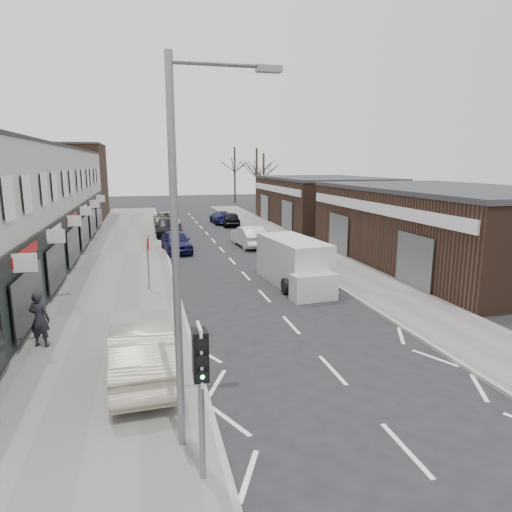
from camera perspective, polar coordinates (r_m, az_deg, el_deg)
ground at (r=12.69m, az=13.25°, el=-17.48°), size 160.00×160.00×0.00m
pavement_left at (r=32.41m, az=-16.16°, el=0.34°), size 5.50×64.00×0.12m
pavement_right at (r=34.20m, az=5.24°, el=1.32°), size 3.50×64.00×0.12m
brick_block_far at (r=55.47m, az=-22.57°, el=8.50°), size 8.00×10.00×8.00m
right_unit_near at (r=29.95m, az=22.78°, el=3.26°), size 10.00×18.00×4.50m
right_unit_far at (r=47.43m, az=8.32°, el=6.76°), size 10.00×16.00×4.50m
tree_far_a at (r=59.86m, az=0.08°, el=5.68°), size 3.60×3.60×8.00m
tree_far_b at (r=66.26m, az=0.94°, el=6.25°), size 3.60×3.60×7.50m
tree_far_c at (r=71.41m, az=-2.63°, el=6.62°), size 3.60×3.60×8.50m
traffic_light at (r=8.66m, az=-6.97°, el=-13.66°), size 0.28×0.60×3.10m
street_lamp at (r=9.16m, az=-9.00°, el=2.16°), size 2.23×0.22×8.00m
warning_sign at (r=22.16m, az=-13.30°, el=1.11°), size 0.12×0.80×2.70m
white_van at (r=23.18m, az=4.82°, el=-0.94°), size 2.62×6.19×2.33m
sedan_on_pavement at (r=13.45m, az=-14.19°, el=-11.50°), size 1.89×4.86×1.58m
pedestrian at (r=16.69m, az=-25.44°, el=-7.15°), size 0.81×0.67×1.89m
parked_car_left_a at (r=32.24m, az=-9.94°, el=1.81°), size 2.17×4.52×1.49m
parked_car_left_b at (r=39.21m, az=-10.95°, el=3.49°), size 2.12×5.19×1.50m
parked_car_left_c at (r=45.37m, az=-11.08°, el=4.50°), size 2.51×5.20×1.43m
parked_car_right_a at (r=33.85m, az=-0.87°, el=2.48°), size 1.97×4.79×1.54m
parked_car_right_b at (r=45.29m, az=-3.16°, el=4.67°), size 2.05×4.24×1.39m
parked_car_right_c at (r=47.19m, az=-4.38°, el=4.87°), size 1.98×4.55×1.30m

